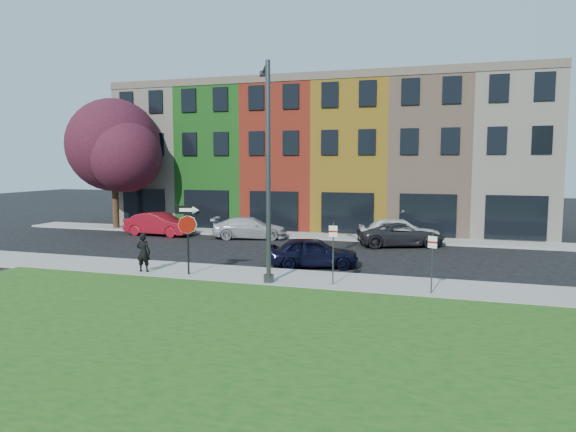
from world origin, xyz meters
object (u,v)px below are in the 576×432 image
(stop_sign, at_px, (188,226))
(sedan_near, at_px, (313,252))
(street_lamp, at_px, (268,172))
(man, at_px, (143,252))

(stop_sign, relative_size, sedan_near, 0.66)
(sedan_near, bearing_deg, street_lamp, 150.94)
(stop_sign, height_order, sedan_near, stop_sign)
(stop_sign, distance_m, sedan_near, 5.81)
(stop_sign, xyz_separation_m, street_lamp, (3.53, -0.15, 2.18))
(stop_sign, xyz_separation_m, man, (-2.06, -0.07, -1.21))
(sedan_near, bearing_deg, stop_sign, 112.80)
(sedan_near, relative_size, street_lamp, 0.52)
(man, xyz_separation_m, street_lamp, (5.59, -0.08, 3.39))
(street_lamp, bearing_deg, man, 154.22)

